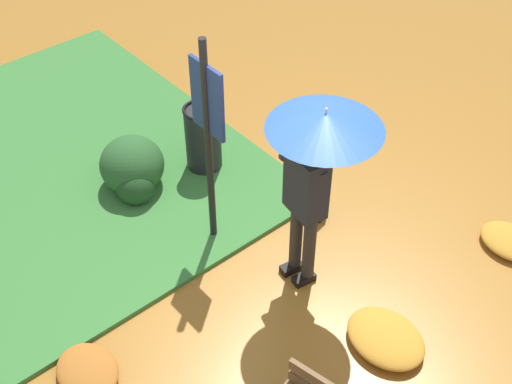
# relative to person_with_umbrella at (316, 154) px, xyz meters

# --- Properties ---
(ground_plane) EXTENTS (18.00, 18.00, 0.00)m
(ground_plane) POSITION_rel_person_with_umbrella_xyz_m (0.02, -0.25, -1.55)
(ground_plane) COLOR #9E6623
(grass_verge) EXTENTS (4.80, 4.00, 0.05)m
(grass_verge) POSITION_rel_person_with_umbrella_xyz_m (-3.10, -1.07, -1.53)
(grass_verge) COLOR #387533
(grass_verge) RESTS_ON ground_plane
(person_with_umbrella) EXTENTS (0.96, 0.96, 2.04)m
(person_with_umbrella) POSITION_rel_person_with_umbrella_xyz_m (0.00, 0.00, 0.00)
(person_with_umbrella) COLOR #2D2823
(person_with_umbrella) RESTS_ON ground_plane
(info_sign_post) EXTENTS (0.44, 0.07, 2.30)m
(info_sign_post) POSITION_rel_person_with_umbrella_xyz_m (-1.03, -0.34, -0.11)
(info_sign_post) COLOR black
(info_sign_post) RESTS_ON ground_plane
(handbag) EXTENTS (0.32, 0.20, 0.37)m
(handbag) POSITION_rel_person_with_umbrella_xyz_m (-0.62, 0.65, -1.42)
(handbag) COLOR black
(handbag) RESTS_ON ground_plane
(trash_bin) EXTENTS (0.42, 0.42, 0.83)m
(trash_bin) POSITION_rel_person_with_umbrella_xyz_m (-1.97, 0.25, -1.13)
(trash_bin) COLOR black
(trash_bin) RESTS_ON ground_plane
(shrub_cluster) EXTENTS (0.77, 0.70, 0.63)m
(shrub_cluster) POSITION_rel_person_with_umbrella_xyz_m (-2.18, -0.56, -1.26)
(shrub_cluster) COLOR #285628
(shrub_cluster) RESTS_ON ground_plane
(leaf_pile_near_person) EXTENTS (0.62, 0.50, 0.14)m
(leaf_pile_near_person) POSITION_rel_person_with_umbrella_xyz_m (1.02, 1.86, -1.48)
(leaf_pile_near_person) COLOR #C68428
(leaf_pile_near_person) RESTS_ON ground_plane
(leaf_pile_by_bench) EXTENTS (0.75, 0.60, 0.16)m
(leaf_pile_by_bench) POSITION_rel_person_with_umbrella_xyz_m (1.00, 0.00, -1.47)
(leaf_pile_by_bench) COLOR #C68428
(leaf_pile_by_bench) RESTS_ON ground_plane
(leaf_pile_far_path) EXTENTS (0.62, 0.49, 0.14)m
(leaf_pile_far_path) POSITION_rel_person_with_umbrella_xyz_m (-0.41, -2.18, -1.48)
(leaf_pile_far_path) COLOR #A86023
(leaf_pile_far_path) RESTS_ON ground_plane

